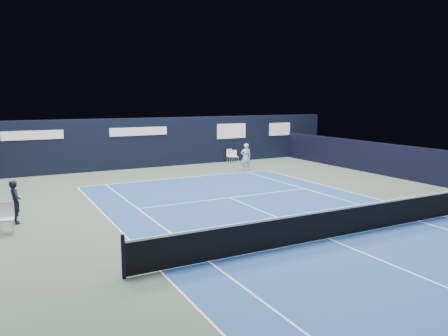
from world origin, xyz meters
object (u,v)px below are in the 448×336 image
object	(u,v)px
folding_chair_back_b	(230,155)
tennis_net	(329,223)
tennis_player	(246,157)
line_judge_chair	(6,215)
folding_chair_back_a	(235,155)

from	to	relation	value
folding_chair_back_b	tennis_net	distance (m)	16.56
tennis_player	tennis_net	bearing A→B (deg)	-109.46
line_judge_chair	tennis_player	size ratio (longest dim) A/B	0.62
line_judge_chair	tennis_player	distance (m)	14.85
folding_chair_back_a	tennis_player	world-z (taller)	tennis_player
line_judge_chair	tennis_player	world-z (taller)	tennis_player
line_judge_chair	folding_chair_back_b	bearing A→B (deg)	45.70
folding_chair_back_b	line_judge_chair	size ratio (longest dim) A/B	0.90
tennis_net	tennis_player	world-z (taller)	tennis_player
folding_chair_back_b	tennis_player	xyz separation A→B (m)	(-0.79, -3.42, 0.30)
folding_chair_back_b	tennis_net	world-z (taller)	tennis_net
folding_chair_back_a	line_judge_chair	bearing A→B (deg)	-140.00
folding_chair_back_a	tennis_net	size ratio (longest dim) A/B	0.06
folding_chair_back_b	line_judge_chair	world-z (taller)	line_judge_chair
tennis_player	line_judge_chair	bearing A→B (deg)	-151.97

